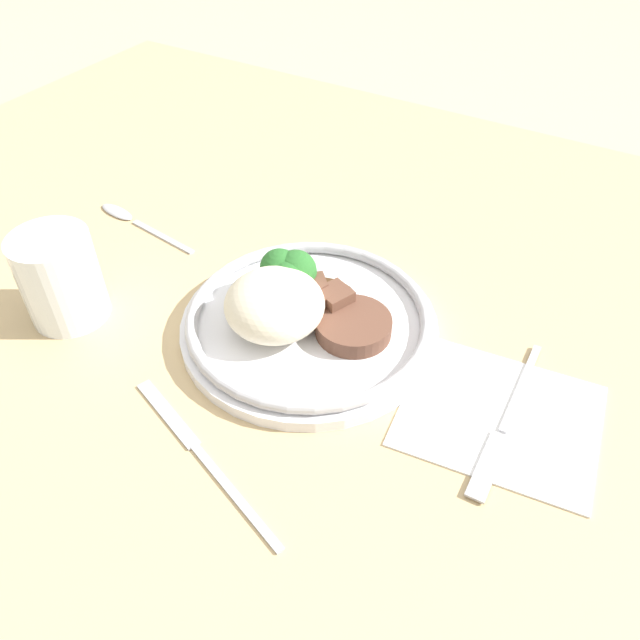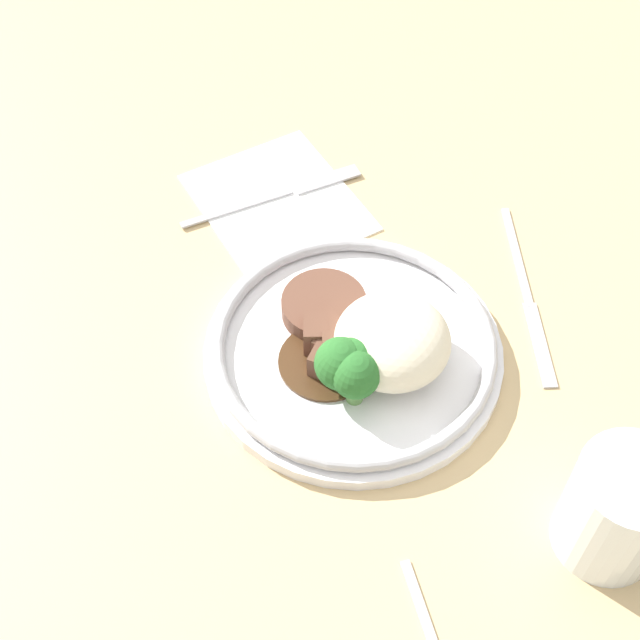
# 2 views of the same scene
# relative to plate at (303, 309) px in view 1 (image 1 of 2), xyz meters

# --- Properties ---
(ground_plane) EXTENTS (8.00, 8.00, 0.00)m
(ground_plane) POSITION_rel_plate_xyz_m (0.00, 0.00, -0.06)
(ground_plane) COLOR tan
(dining_table) EXTENTS (1.38, 1.08, 0.04)m
(dining_table) POSITION_rel_plate_xyz_m (0.00, 0.00, -0.04)
(dining_table) COLOR tan
(dining_table) RESTS_ON ground
(napkin) EXTENTS (0.18, 0.16, 0.00)m
(napkin) POSITION_rel_plate_xyz_m (-0.20, 0.01, -0.02)
(napkin) COLOR white
(napkin) RESTS_ON dining_table
(plate) EXTENTS (0.25, 0.25, 0.07)m
(plate) POSITION_rel_plate_xyz_m (0.00, 0.00, 0.00)
(plate) COLOR white
(plate) RESTS_ON dining_table
(juice_glass) EXTENTS (0.08, 0.08, 0.09)m
(juice_glass) POSITION_rel_plate_xyz_m (0.21, 0.10, 0.02)
(juice_glass) COLOR yellow
(juice_glass) RESTS_ON dining_table
(fork) EXTENTS (0.02, 0.19, 0.00)m
(fork) POSITION_rel_plate_xyz_m (-0.21, 0.03, -0.02)
(fork) COLOR #ADADB2
(fork) RESTS_ON napkin
(knife) EXTENTS (0.20, 0.08, 0.00)m
(knife) POSITION_rel_plate_xyz_m (-0.01, 0.17, -0.02)
(knife) COLOR #ADADB2
(knife) RESTS_ON dining_table
(spoon) EXTENTS (0.16, 0.03, 0.01)m
(spoon) POSITION_rel_plate_xyz_m (0.28, -0.05, -0.02)
(spoon) COLOR #ADADB2
(spoon) RESTS_ON dining_table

